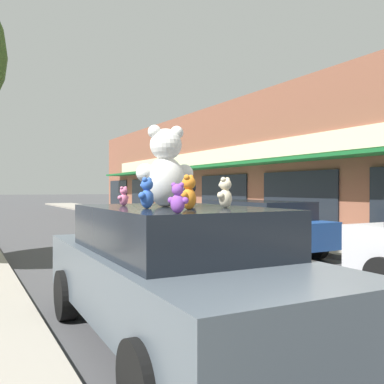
{
  "coord_description": "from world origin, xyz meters",
  "views": [
    {
      "loc": [
        -4.48,
        -4.58,
        1.74
      ],
      "look_at": [
        -0.61,
        2.61,
        1.68
      ],
      "focal_mm": 40.0,
      "sensor_mm": 36.0,
      "label": 1
    }
  ],
  "objects_px": {
    "teddy_bear_black": "(191,195)",
    "teddy_bear_pink": "(124,196)",
    "teddy_bear_purple": "(178,198)",
    "teddy_bear_cream": "(225,193)",
    "parked_car_far_center": "(256,225)",
    "plush_art_car": "(174,271)",
    "teddy_bear_giant": "(166,168)",
    "teddy_bear_blue": "(147,193)",
    "teddy_bear_orange": "(189,193)"
  },
  "relations": [
    {
      "from": "teddy_bear_black",
      "to": "teddy_bear_pink",
      "type": "height_order",
      "value": "teddy_bear_black"
    },
    {
      "from": "teddy_bear_black",
      "to": "teddy_bear_pink",
      "type": "relative_size",
      "value": 1.22
    },
    {
      "from": "teddy_bear_purple",
      "to": "teddy_bear_cream",
      "type": "xyz_separation_m",
      "value": [
        0.87,
        0.62,
        0.03
      ]
    },
    {
      "from": "teddy_bear_purple",
      "to": "parked_car_far_center",
      "type": "distance_m",
      "value": 7.96
    },
    {
      "from": "teddy_bear_cream",
      "to": "teddy_bear_black",
      "type": "bearing_deg",
      "value": -83.81
    },
    {
      "from": "plush_art_car",
      "to": "teddy_bear_black",
      "type": "distance_m",
      "value": 0.89
    },
    {
      "from": "teddy_bear_giant",
      "to": "teddy_bear_cream",
      "type": "bearing_deg",
      "value": 135.77
    },
    {
      "from": "plush_art_car",
      "to": "teddy_bear_cream",
      "type": "bearing_deg",
      "value": -55.62
    },
    {
      "from": "plush_art_car",
      "to": "teddy_bear_cream",
      "type": "relative_size",
      "value": 14.41
    },
    {
      "from": "teddy_bear_black",
      "to": "parked_car_far_center",
      "type": "height_order",
      "value": "teddy_bear_black"
    },
    {
      "from": "teddy_bear_giant",
      "to": "teddy_bear_blue",
      "type": "xyz_separation_m",
      "value": [
        -0.34,
        -0.26,
        -0.29
      ]
    },
    {
      "from": "teddy_bear_purple",
      "to": "teddy_bear_orange",
      "type": "distance_m",
      "value": 0.64
    },
    {
      "from": "teddy_bear_purple",
      "to": "teddy_bear_orange",
      "type": "xyz_separation_m",
      "value": [
        0.38,
        0.52,
        0.04
      ]
    },
    {
      "from": "teddy_bear_giant",
      "to": "teddy_bear_blue",
      "type": "height_order",
      "value": "teddy_bear_giant"
    },
    {
      "from": "plush_art_car",
      "to": "teddy_bear_blue",
      "type": "distance_m",
      "value": 0.99
    },
    {
      "from": "teddy_bear_blue",
      "to": "parked_car_far_center",
      "type": "relative_size",
      "value": 0.08
    },
    {
      "from": "plush_art_car",
      "to": "teddy_bear_orange",
      "type": "bearing_deg",
      "value": -102.25
    },
    {
      "from": "teddy_bear_pink",
      "to": "teddy_bear_giant",
      "type": "bearing_deg",
      "value": 93.83
    },
    {
      "from": "teddy_bear_orange",
      "to": "teddy_bear_cream",
      "type": "distance_m",
      "value": 0.5
    },
    {
      "from": "teddy_bear_orange",
      "to": "parked_car_far_center",
      "type": "bearing_deg",
      "value": -168.35
    },
    {
      "from": "teddy_bear_blue",
      "to": "teddy_bear_orange",
      "type": "distance_m",
      "value": 0.5
    },
    {
      "from": "teddy_bear_purple",
      "to": "teddy_bear_orange",
      "type": "relative_size",
      "value": 0.75
    },
    {
      "from": "teddy_bear_black",
      "to": "teddy_bear_purple",
      "type": "height_order",
      "value": "teddy_bear_black"
    },
    {
      "from": "teddy_bear_giant",
      "to": "teddy_bear_purple",
      "type": "distance_m",
      "value": 1.32
    },
    {
      "from": "plush_art_car",
      "to": "teddy_bear_pink",
      "type": "distance_m",
      "value": 1.09
    },
    {
      "from": "teddy_bear_purple",
      "to": "parked_car_far_center",
      "type": "height_order",
      "value": "teddy_bear_purple"
    },
    {
      "from": "teddy_bear_blue",
      "to": "teddy_bear_purple",
      "type": "bearing_deg",
      "value": 46.77
    },
    {
      "from": "teddy_bear_purple",
      "to": "teddy_bear_cream",
      "type": "relative_size",
      "value": 0.79
    },
    {
      "from": "plush_art_car",
      "to": "teddy_bear_pink",
      "type": "bearing_deg",
      "value": 125.75
    },
    {
      "from": "parked_car_far_center",
      "to": "plush_art_car",
      "type": "bearing_deg",
      "value": -134.57
    },
    {
      "from": "teddy_bear_giant",
      "to": "plush_art_car",
      "type": "bearing_deg",
      "value": 153.67
    },
    {
      "from": "teddy_bear_blue",
      "to": "teddy_bear_orange",
      "type": "relative_size",
      "value": 0.95
    },
    {
      "from": "teddy_bear_black",
      "to": "teddy_bear_orange",
      "type": "height_order",
      "value": "teddy_bear_orange"
    },
    {
      "from": "teddy_bear_giant",
      "to": "teddy_bear_blue",
      "type": "distance_m",
      "value": 0.51
    },
    {
      "from": "teddy_bear_orange",
      "to": "teddy_bear_purple",
      "type": "bearing_deg",
      "value": 17.58
    },
    {
      "from": "plush_art_car",
      "to": "teddy_bear_cream",
      "type": "height_order",
      "value": "teddy_bear_cream"
    },
    {
      "from": "teddy_bear_giant",
      "to": "teddy_bear_cream",
      "type": "height_order",
      "value": "teddy_bear_giant"
    },
    {
      "from": "teddy_bear_blue",
      "to": "teddy_bear_pink",
      "type": "xyz_separation_m",
      "value": [
        0.02,
        0.78,
        -0.04
      ]
    },
    {
      "from": "teddy_bear_pink",
      "to": "teddy_bear_cream",
      "type": "bearing_deg",
      "value": 96.32
    },
    {
      "from": "teddy_bear_black",
      "to": "parked_car_far_center",
      "type": "xyz_separation_m",
      "value": [
        4.6,
        4.98,
        -0.88
      ]
    },
    {
      "from": "teddy_bear_blue",
      "to": "teddy_bear_black",
      "type": "distance_m",
      "value": 0.53
    },
    {
      "from": "teddy_bear_cream",
      "to": "parked_car_far_center",
      "type": "xyz_separation_m",
      "value": [
        4.37,
        5.31,
        -0.9
      ]
    },
    {
      "from": "plush_art_car",
      "to": "teddy_bear_black",
      "type": "xyz_separation_m",
      "value": [
        0.11,
        -0.19,
        0.86
      ]
    },
    {
      "from": "teddy_bear_giant",
      "to": "teddy_bear_cream",
      "type": "relative_size",
      "value": 2.8
    },
    {
      "from": "teddy_bear_black",
      "to": "teddy_bear_purple",
      "type": "bearing_deg",
      "value": -0.91
    },
    {
      "from": "teddy_bear_purple",
      "to": "teddy_bear_cream",
      "type": "height_order",
      "value": "teddy_bear_cream"
    },
    {
      "from": "teddy_bear_orange",
      "to": "teddy_bear_blue",
      "type": "bearing_deg",
      "value": -93.62
    },
    {
      "from": "teddy_bear_giant",
      "to": "teddy_bear_black",
      "type": "relative_size",
      "value": 3.21
    },
    {
      "from": "teddy_bear_black",
      "to": "teddy_bear_cream",
      "type": "bearing_deg",
      "value": 67.93
    },
    {
      "from": "teddy_bear_giant",
      "to": "teddy_bear_purple",
      "type": "height_order",
      "value": "teddy_bear_giant"
    }
  ]
}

